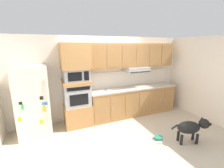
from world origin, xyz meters
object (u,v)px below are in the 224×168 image
refrigerator (33,101)px  dog_food_bowl (158,138)px  microwave (76,75)px  dog (192,127)px  built_in_oven (77,95)px  screwdriver (107,90)px

refrigerator → dog_food_bowl: bearing=-28.0°
microwave → dog_food_bowl: bearing=-42.8°
dog → dog_food_bowl: dog is taller
built_in_oven → microwave: (0.00, -0.00, 0.56)m
built_in_oven → dog: (2.26, -1.92, -0.51)m
microwave → screwdriver: size_ratio=4.07×
screwdriver → dog: (1.36, -1.94, -0.55)m
built_in_oven → microwave: microwave is taller
built_in_oven → dog: 3.01m
built_in_oven → screwdriver: built_in_oven is taller
built_in_oven → screwdriver: size_ratio=4.43×
microwave → dog: (2.26, -1.92, -1.07)m
dog_food_bowl → built_in_oven: bearing=137.2°
dog_food_bowl → screwdriver: bearing=116.0°
refrigerator → dog_food_bowl: size_ratio=8.80×
screwdriver → dog_food_bowl: size_ratio=0.79×
built_in_oven → dog_food_bowl: built_in_oven is taller
built_in_oven → refrigerator: bearing=-176.5°
built_in_oven → screwdriver: (0.89, 0.01, 0.03)m
dog → microwave: bearing=157.8°
built_in_oven → dog_food_bowl: (1.64, -1.52, -0.87)m
screwdriver → dog_food_bowl: (0.75, -1.53, -0.90)m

